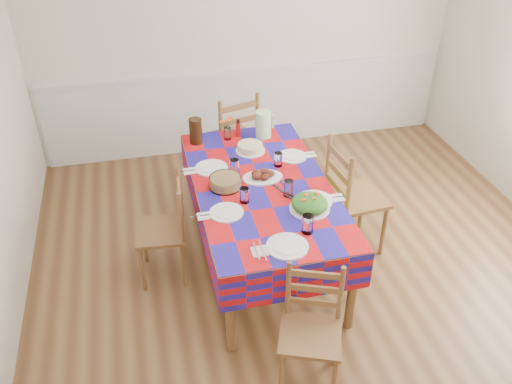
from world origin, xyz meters
TOP-DOWN VIEW (x-y plane):
  - room at (0.00, 0.00)m, footprint 4.58×5.08m
  - wainscot at (0.00, 2.48)m, footprint 4.41×0.06m
  - dining_table at (-0.35, 0.49)m, footprint 1.04×1.93m
  - setting_near_head at (-0.31, -0.24)m, footprint 0.46×0.31m
  - setting_left_near at (-0.64, 0.22)m, footprint 0.45×0.27m
  - setting_left_far at (-0.64, 0.77)m, footprint 0.49×0.29m
  - setting_right_near at (-0.08, 0.22)m, footprint 0.50×0.29m
  - setting_right_far at (-0.05, 0.80)m, footprint 0.46×0.26m
  - meat_platter at (-0.33, 0.57)m, footprint 0.32×0.23m
  - salad_platter at (-0.10, 0.09)m, footprint 0.29×0.29m
  - pasta_bowl at (-0.63, 0.52)m, footprint 0.25×0.25m
  - cake at (-0.32, 1.02)m, footprint 0.25×0.25m
  - serving_utensils at (-0.20, 0.38)m, footprint 0.14×0.30m
  - flower_vase at (-0.47, 1.28)m, footprint 0.13×0.11m
  - hot_sauce at (-0.36, 1.31)m, footprint 0.04×0.04m
  - green_pitcher at (-0.15, 1.26)m, footprint 0.14×0.14m
  - tea_pitcher at (-0.75, 1.28)m, footprint 0.11×0.11m
  - name_card at (-0.35, -0.42)m, footprint 0.07×0.02m
  - chair_near at (-0.33, -0.73)m, footprint 0.49×0.48m
  - chair_far at (-0.34, 1.71)m, footprint 0.54×0.53m
  - chair_left at (-1.12, 0.49)m, footprint 0.42×0.43m
  - chair_right at (0.42, 0.49)m, footprint 0.47×0.49m

SIDE VIEW (x-z plane):
  - chair_near at x=-0.33m, z-range -0.01..0.86m
  - chair_left at x=-1.12m, z-range -0.01..0.89m
  - wainscot at x=0.00m, z-range 0.03..0.95m
  - chair_far at x=-0.34m, z-range -0.01..1.00m
  - chair_right at x=0.42m, z-range -0.01..1.01m
  - dining_table at x=-0.35m, z-range 0.29..1.04m
  - serving_utensils at x=-0.20m, z-range 0.75..0.76m
  - name_card at x=-0.35m, z-range 0.75..0.77m
  - meat_platter at x=-0.33m, z-range 0.74..0.81m
  - setting_right_far at x=-0.05m, z-range 0.72..0.84m
  - setting_left_near at x=-0.64m, z-range 0.72..0.84m
  - setting_left_far at x=-0.64m, z-range 0.72..0.84m
  - setting_right_near at x=-0.08m, z-range 0.72..0.84m
  - setting_near_head at x=-0.31m, z-range 0.71..0.85m
  - cake at x=-0.32m, z-range 0.75..0.82m
  - pasta_bowl at x=-0.63m, z-range 0.75..0.84m
  - salad_platter at x=-0.10m, z-range 0.74..0.86m
  - hot_sauce at x=-0.36m, z-range 0.75..0.92m
  - flower_vase at x=-0.47m, z-range 0.73..0.94m
  - tea_pitcher at x=-0.75m, z-range 0.75..0.98m
  - green_pitcher at x=-0.15m, z-range 0.75..0.99m
  - room at x=0.00m, z-range -0.04..2.74m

